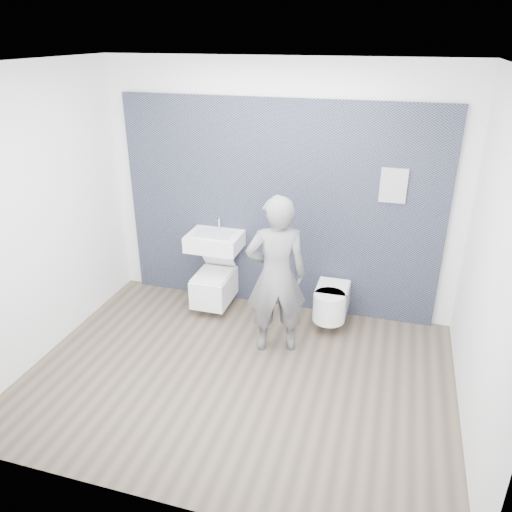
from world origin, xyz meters
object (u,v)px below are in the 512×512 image
(washbasin, at_px, (215,241))
(visitor, at_px, (276,276))
(toilet_rounded, at_px, (331,302))
(toilet_square, at_px, (214,285))

(washbasin, height_order, visitor, visitor)
(visitor, bearing_deg, washbasin, -56.04)
(toilet_rounded, relative_size, visitor, 0.36)
(toilet_square, xyz_separation_m, visitor, (0.89, -0.59, 0.53))
(washbasin, xyz_separation_m, toilet_square, (0.00, -0.06, -0.54))
(toilet_square, xyz_separation_m, toilet_rounded, (1.37, -0.01, 0.00))
(toilet_rounded, height_order, visitor, visitor)
(washbasin, relative_size, visitor, 0.36)
(toilet_square, relative_size, toilet_rounded, 1.17)
(washbasin, height_order, toilet_square, washbasin)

